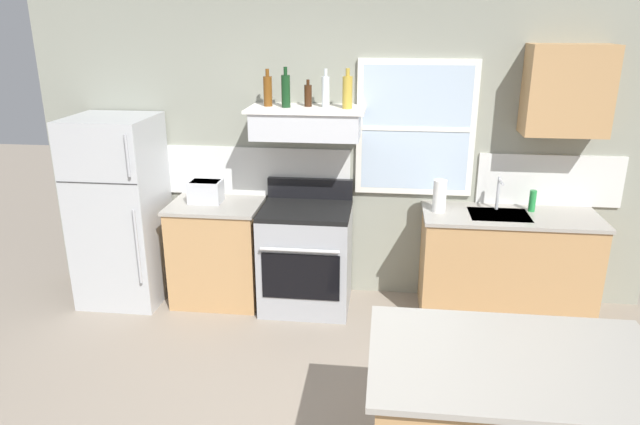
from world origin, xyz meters
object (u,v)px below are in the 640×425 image
at_px(bottle_champagne_gold_foil, 347,92).
at_px(paper_towel_roll, 440,196).
at_px(refrigerator, 120,211).
at_px(bottle_clear_tall, 326,91).
at_px(toaster, 206,191).
at_px(stove_range, 306,256).
at_px(bottle_brown_stout, 308,95).
at_px(dish_soap_bottle, 532,201).
at_px(bottle_amber_wine, 268,91).
at_px(bottle_dark_green_wine, 286,90).

distance_m(bottle_champagne_gold_foil, paper_towel_roll, 1.14).
relative_size(refrigerator, bottle_clear_tall, 5.35).
bearing_deg(toaster, stove_range, -4.08).
relative_size(refrigerator, stove_range, 1.52).
bearing_deg(bottle_brown_stout, bottle_champagne_gold_foil, -13.21).
height_order(stove_range, bottle_champagne_gold_foil, bottle_champagne_gold_foil).
bearing_deg(bottle_champagne_gold_foil, dish_soap_bottle, 2.49).
bearing_deg(bottle_champagne_gold_foil, refrigerator, -177.31).
bearing_deg(dish_soap_bottle, bottle_amber_wine, -179.73).
distance_m(toaster, bottle_champagne_gold_foil, 1.50).
xyz_separation_m(paper_towel_roll, dish_soap_bottle, (0.77, 0.10, -0.04)).
height_order(bottle_amber_wine, bottle_champagne_gold_foil, bottle_champagne_gold_foil).
bearing_deg(stove_range, bottle_amber_wine, 158.67).
bearing_deg(bottle_brown_stout, toaster, -174.62).
xyz_separation_m(bottle_dark_green_wine, bottle_champagne_gold_foil, (0.50, -0.00, -0.00)).
xyz_separation_m(refrigerator, bottle_dark_green_wine, (1.48, 0.10, 1.05)).
height_order(stove_range, bottle_amber_wine, bottle_amber_wine).
relative_size(stove_range, dish_soap_bottle, 6.06).
bearing_deg(bottle_champagne_gold_foil, bottle_clear_tall, 167.49).
relative_size(toaster, bottle_champagne_gold_foil, 0.94).
height_order(bottle_clear_tall, dish_soap_bottle, bottle_clear_tall).
xyz_separation_m(toaster, bottle_champagne_gold_foil, (1.22, 0.01, 0.87)).
xyz_separation_m(stove_range, bottle_amber_wine, (-0.33, 0.13, 1.41)).
relative_size(toaster, dish_soap_bottle, 1.65).
height_order(bottle_brown_stout, paper_towel_roll, bottle_brown_stout).
bearing_deg(paper_towel_roll, bottle_brown_stout, 174.32).
bearing_deg(bottle_dark_green_wine, refrigerator, -176.25).
height_order(refrigerator, bottle_champagne_gold_foil, bottle_champagne_gold_foil).
height_order(bottle_dark_green_wine, bottle_clear_tall, bottle_dark_green_wine).
height_order(toaster, paper_towel_roll, paper_towel_roll).
bearing_deg(dish_soap_bottle, bottle_dark_green_wine, -178.24).
bearing_deg(stove_range, bottle_dark_green_wine, 155.86).
bearing_deg(paper_towel_roll, bottle_champagne_gold_foil, 177.58).
bearing_deg(refrigerator, bottle_champagne_gold_foil, 2.69).
bearing_deg(refrigerator, bottle_brown_stout, 5.88).
relative_size(bottle_brown_stout, bottle_clear_tall, 0.70).
bearing_deg(dish_soap_bottle, bottle_clear_tall, -179.10).
height_order(refrigerator, paper_towel_roll, refrigerator).
distance_m(stove_range, bottle_amber_wine, 1.45).
relative_size(refrigerator, bottle_champagne_gold_foil, 5.23).
relative_size(toaster, paper_towel_roll, 1.10).
distance_m(bottle_amber_wine, bottle_clear_tall, 0.48).
bearing_deg(bottle_clear_tall, toaster, -177.43).
bearing_deg(bottle_amber_wine, dish_soap_bottle, 0.27).
relative_size(bottle_amber_wine, bottle_champagne_gold_foil, 0.95).
height_order(bottle_clear_tall, bottle_champagne_gold_foil, bottle_champagne_gold_foil).
distance_m(toaster, bottle_amber_wine, 1.03).
xyz_separation_m(bottle_brown_stout, bottle_clear_tall, (0.15, -0.04, 0.04)).
xyz_separation_m(stove_range, bottle_dark_green_wine, (-0.17, 0.07, 1.42)).
distance_m(bottle_dark_green_wine, paper_towel_roll, 1.53).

